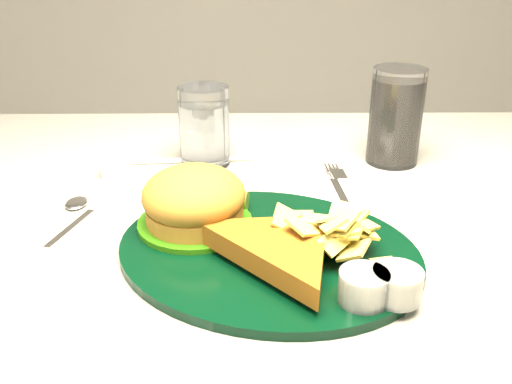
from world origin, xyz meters
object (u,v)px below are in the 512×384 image
dinner_plate (268,225)px  fork_napkin (342,195)px  water_glass (204,126)px  cola_glass (396,116)px

dinner_plate → fork_napkin: 0.17m
water_glass → fork_napkin: 0.23m
water_glass → cola_glass: 0.28m
water_glass → fork_napkin: size_ratio=0.77×
dinner_plate → fork_napkin: bearing=76.4°
fork_napkin → dinner_plate: bearing=-129.9°
dinner_plate → fork_napkin: (0.10, 0.14, -0.03)m
cola_glass → dinner_plate: bearing=-125.9°
water_glass → cola_glass: (0.28, 0.00, 0.01)m
cola_glass → water_glass: bearing=-179.2°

